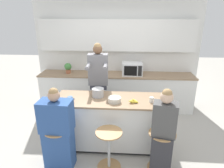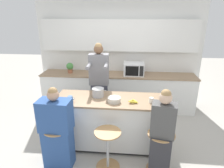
{
  "view_description": "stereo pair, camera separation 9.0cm",
  "coord_description": "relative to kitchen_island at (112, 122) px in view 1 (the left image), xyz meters",
  "views": [
    {
      "loc": [
        0.22,
        -3.18,
        2.35
      ],
      "look_at": [
        0.0,
        0.07,
        1.18
      ],
      "focal_mm": 32.0,
      "sensor_mm": 36.0,
      "label": 1
    },
    {
      "loc": [
        0.31,
        -3.17,
        2.35
      ],
      "look_at": [
        0.0,
        0.07,
        1.18
      ],
      "focal_mm": 32.0,
      "sensor_mm": 36.0,
      "label": 2
    }
  ],
  "objects": [
    {
      "name": "kitchen_island",
      "position": [
        0.0,
        0.0,
        0.0
      ],
      "size": [
        2.0,
        0.72,
        0.93
      ],
      "color": "black",
      "rests_on": "ground_plane"
    },
    {
      "name": "cooking_pot",
      "position": [
        -0.25,
        0.09,
        0.54
      ],
      "size": [
        0.31,
        0.22,
        0.15
      ],
      "color": "#B7BABC",
      "rests_on": "kitchen_island"
    },
    {
      "name": "back_counter",
      "position": [
        0.0,
        1.53,
        -0.01
      ],
      "size": [
        3.8,
        0.6,
        0.91
      ],
      "color": "white",
      "rests_on": "ground_plane"
    },
    {
      "name": "coffee_cup_far",
      "position": [
        0.68,
        -0.09,
        0.5
      ],
      "size": [
        0.1,
        0.07,
        0.09
      ],
      "color": "white",
      "rests_on": "kitchen_island"
    },
    {
      "name": "bar_stool_leftmost",
      "position": [
        -0.8,
        -0.6,
        -0.08
      ],
      "size": [
        0.41,
        0.41,
        0.66
      ],
      "color": "tan",
      "rests_on": "ground_plane"
    },
    {
      "name": "coffee_cup_near",
      "position": [
        -0.69,
        -0.17,
        0.5
      ],
      "size": [
        0.12,
        0.09,
        0.09
      ],
      "color": "#4C7099",
      "rests_on": "kitchen_island"
    },
    {
      "name": "bar_stool_rightmost",
      "position": [
        0.8,
        -0.59,
        -0.08
      ],
      "size": [
        0.41,
        0.41,
        0.66
      ],
      "color": "tan",
      "rests_on": "ground_plane"
    },
    {
      "name": "person_seated_near",
      "position": [
        0.8,
        -0.63,
        0.16
      ],
      "size": [
        0.38,
        0.32,
        1.38
      ],
      "rotation": [
        0.0,
        0.0,
        -0.21
      ],
      "color": "#333338",
      "rests_on": "ground_plane"
    },
    {
      "name": "banana_bunch",
      "position": [
        0.37,
        -0.13,
        0.48
      ],
      "size": [
        0.18,
        0.13,
        0.06
      ],
      "color": "yellow",
      "rests_on": "kitchen_island"
    },
    {
      "name": "potted_plant",
      "position": [
        -1.2,
        1.53,
        0.59
      ],
      "size": [
        0.17,
        0.17,
        0.26
      ],
      "color": "#A86042",
      "rests_on": "back_counter"
    },
    {
      "name": "fruit_bowl",
      "position": [
        0.05,
        -0.12,
        0.5
      ],
      "size": [
        0.22,
        0.22,
        0.08
      ],
      "color": "silver",
      "rests_on": "kitchen_island"
    },
    {
      "name": "wall_back",
      "position": [
        0.0,
        1.82,
        1.07
      ],
      "size": [
        4.09,
        0.22,
        2.7
      ],
      "color": "silver",
      "rests_on": "ground_plane"
    },
    {
      "name": "microwave",
      "position": [
        0.39,
        1.5,
        0.59
      ],
      "size": [
        0.49,
        0.37,
        0.3
      ],
      "color": "white",
      "rests_on": "back_counter"
    },
    {
      "name": "person_cooking",
      "position": [
        -0.32,
        0.63,
        0.43
      ],
      "size": [
        0.42,
        0.58,
        1.8
      ],
      "rotation": [
        0.0,
        0.0,
        0.05
      ],
      "color": "#383842",
      "rests_on": "ground_plane"
    },
    {
      "name": "bar_stool_center",
      "position": [
        0.0,
        -0.61,
        -0.08
      ],
      "size": [
        0.41,
        0.41,
        0.66
      ],
      "color": "tan",
      "rests_on": "ground_plane"
    },
    {
      "name": "person_wrapped_blanket",
      "position": [
        -0.78,
        -0.63,
        0.16
      ],
      "size": [
        0.5,
        0.31,
        1.35
      ],
      "rotation": [
        0.0,
        0.0,
        -0.05
      ],
      "color": "#2D5193",
      "rests_on": "ground_plane"
    },
    {
      "name": "ground_plane",
      "position": [
        0.0,
        0.0,
        -0.47
      ],
      "size": [
        16.0,
        16.0,
        0.0
      ],
      "primitive_type": "plane",
      "color": "#B2ADA3"
    }
  ]
}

